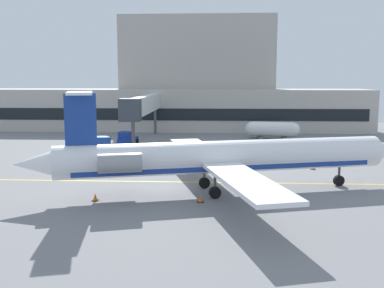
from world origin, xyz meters
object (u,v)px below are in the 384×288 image
baggage_tug (127,138)px  pushback_tractor (110,145)px  fuel_tank (272,129)px  regional_jet (220,157)px

baggage_tug → pushback_tractor: 6.19m
baggage_tug → pushback_tractor: bearing=-98.9°
fuel_tank → baggage_tug: bearing=-159.8°
regional_jet → baggage_tug: bearing=116.0°
fuel_tank → regional_jet: bearing=-103.8°
regional_jet → baggage_tug: size_ratio=7.59×
pushback_tractor → fuel_tank: (21.58, 13.71, 0.53)m
pushback_tractor → fuel_tank: fuel_tank is taller
regional_jet → pushback_tractor: (-13.45, 19.43, -1.95)m
regional_jet → pushback_tractor: size_ratio=7.01×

